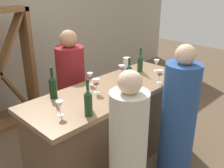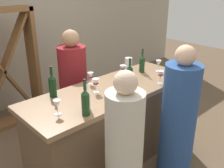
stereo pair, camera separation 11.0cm
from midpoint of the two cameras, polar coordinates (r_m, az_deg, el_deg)
ground_plane at (r=3.32m, az=0.99°, el=-15.95°), size 12.00×12.00×0.00m
back_wall at (r=4.50m, az=-19.29°, el=12.81°), size 8.00×0.10×2.80m
bar_counter at (r=3.05m, az=1.05°, el=-8.98°), size 2.02×0.73×0.94m
wine_rack at (r=3.92m, az=-22.12°, el=2.72°), size 1.00×0.28×1.69m
wine_bottle_leftmost_dark_green at (r=2.65m, az=-11.77°, el=-0.29°), size 0.08×0.08×0.32m
wine_bottle_second_left_olive_green at (r=2.25m, az=-4.47°, el=-3.91°), size 0.07×0.07×0.34m
wine_bottle_center_clear_pale at (r=2.35m, az=-4.33°, el=-3.38°), size 0.07×0.07×0.27m
wine_bottle_second_right_dark_green at (r=2.95m, az=4.95°, el=2.25°), size 0.07×0.07×0.29m
wine_bottle_rightmost_olive_green at (r=3.31m, az=7.56°, el=4.51°), size 0.07×0.07×0.30m
wine_glass_near_left at (r=2.98m, az=11.62°, el=2.05°), size 0.07×0.07×0.15m
wine_glass_near_center at (r=2.31m, az=-10.60°, el=-4.36°), size 0.07×0.07×0.14m
wine_glass_near_right at (r=3.36m, az=11.08°, el=4.39°), size 0.07×0.07×0.15m
wine_glass_far_left at (r=2.69m, az=-2.40°, el=0.26°), size 0.07×0.07×0.15m
wine_glass_far_center at (r=3.12m, az=3.41°, el=3.37°), size 0.08×0.08×0.15m
wine_glass_far_right at (r=2.91m, az=-3.65°, el=1.67°), size 0.07×0.07×0.14m
water_pitcher at (r=3.32m, az=4.55°, el=4.24°), size 0.09×0.09×0.18m
person_left_guest at (r=2.87m, az=15.43°, el=-7.43°), size 0.46×0.46×1.47m
person_center_guest at (r=2.29m, az=4.06°, el=-15.39°), size 0.40×0.40×1.43m
person_server_behind at (r=3.48m, az=-7.50°, el=-1.25°), size 0.42×0.42×1.47m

